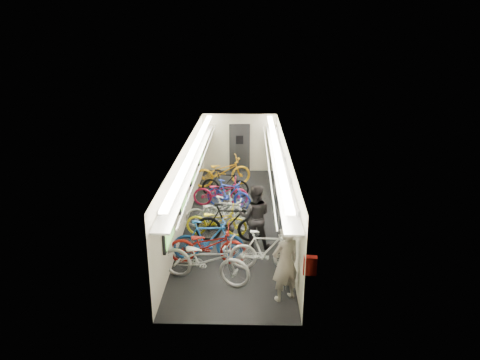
{
  "coord_description": "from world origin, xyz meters",
  "views": [
    {
      "loc": [
        0.43,
        -12.13,
        5.59
      ],
      "look_at": [
        0.12,
        0.51,
        1.15
      ],
      "focal_mm": 32.0,
      "sensor_mm": 36.0,
      "label": 1
    }
  ],
  "objects_px": {
    "bicycle_0": "(205,260)",
    "passenger_near": "(285,263)",
    "passenger_mid": "(255,216)",
    "bicycle_1": "(208,240)",
    "backpack": "(310,265)"
  },
  "relations": [
    {
      "from": "bicycle_0",
      "to": "passenger_mid",
      "type": "relative_size",
      "value": 1.23
    },
    {
      "from": "passenger_near",
      "to": "passenger_mid",
      "type": "xyz_separation_m",
      "value": [
        -0.63,
        2.41,
        0.01
      ]
    },
    {
      "from": "passenger_near",
      "to": "backpack",
      "type": "distance_m",
      "value": 0.94
    },
    {
      "from": "passenger_near",
      "to": "bicycle_0",
      "type": "bearing_deg",
      "value": -48.91
    },
    {
      "from": "bicycle_0",
      "to": "passenger_near",
      "type": "bearing_deg",
      "value": -92.98
    },
    {
      "from": "bicycle_0",
      "to": "passenger_near",
      "type": "height_order",
      "value": "passenger_near"
    },
    {
      "from": "bicycle_0",
      "to": "passenger_near",
      "type": "xyz_separation_m",
      "value": [
        1.78,
        -0.65,
        0.31
      ]
    },
    {
      "from": "bicycle_0",
      "to": "passenger_near",
      "type": "relative_size",
      "value": 1.24
    },
    {
      "from": "bicycle_1",
      "to": "passenger_mid",
      "type": "bearing_deg",
      "value": -61.02
    },
    {
      "from": "bicycle_1",
      "to": "passenger_mid",
      "type": "xyz_separation_m",
      "value": [
        1.19,
        0.74,
        0.34
      ]
    },
    {
      "from": "bicycle_1",
      "to": "passenger_near",
      "type": "bearing_deg",
      "value": -135.39
    },
    {
      "from": "passenger_near",
      "to": "passenger_mid",
      "type": "distance_m",
      "value": 2.49
    },
    {
      "from": "passenger_mid",
      "to": "backpack",
      "type": "distance_m",
      "value": 3.34
    },
    {
      "from": "bicycle_1",
      "to": "passenger_mid",
      "type": "relative_size",
      "value": 1.02
    },
    {
      "from": "bicycle_1",
      "to": "passenger_mid",
      "type": "height_order",
      "value": "passenger_mid"
    }
  ]
}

